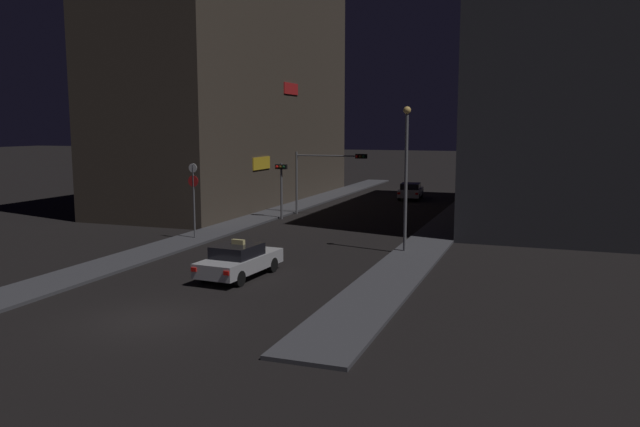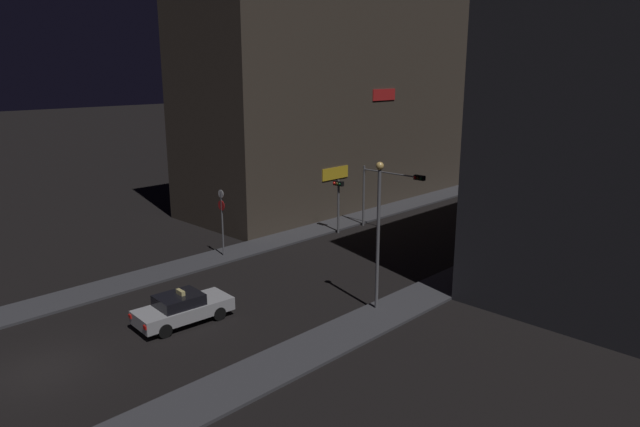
# 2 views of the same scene
# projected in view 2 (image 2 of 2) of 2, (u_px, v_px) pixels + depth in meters

# --- Properties ---
(ground_plane) EXTENTS (300.00, 300.00, 0.00)m
(ground_plane) POSITION_uv_depth(u_px,v_px,m) (42.00, 371.00, 22.17)
(ground_plane) COLOR black
(sidewalk_left) EXTENTS (2.47, 56.06, 0.13)m
(sidewalk_left) POSITION_uv_depth(u_px,v_px,m) (358.00, 218.00, 44.45)
(sidewalk_left) COLOR #424247
(sidewalk_left) RESTS_ON ground_plane
(sidewalk_right) EXTENTS (2.47, 56.06, 0.13)m
(sidewalk_right) POSITION_uv_depth(u_px,v_px,m) (510.00, 254.00, 35.91)
(sidewalk_right) COLOR #424247
(sidewalk_right) RESTS_ON ground_plane
(building_facade_left) EXTENTS (9.65, 28.50, 20.23)m
(building_facade_left) POSITION_uv_depth(u_px,v_px,m) (340.00, 83.00, 49.10)
(building_facade_left) COLOR #473D33
(building_facade_left) RESTS_ON ground_plane
(taxi) EXTENTS (2.12, 4.57, 1.62)m
(taxi) POSITION_uv_depth(u_px,v_px,m) (183.00, 308.00, 26.18)
(taxi) COLOR #B7B7BC
(taxi) RESTS_ON ground_plane
(far_car) EXTENTS (2.20, 4.59, 1.42)m
(far_car) POSITION_uv_depth(u_px,v_px,m) (513.00, 202.00, 46.83)
(far_car) COLOR #B7B7BC
(far_car) RESTS_ON ground_plane
(traffic_light_overhead) EXTENTS (5.32, 0.42, 4.50)m
(traffic_light_overhead) POSITION_uv_depth(u_px,v_px,m) (388.00, 185.00, 40.33)
(traffic_light_overhead) COLOR slate
(traffic_light_overhead) RESTS_ON ground_plane
(traffic_light_left_kerb) EXTENTS (0.80, 0.42, 3.84)m
(traffic_light_left_kerb) POSITION_uv_depth(u_px,v_px,m) (338.00, 195.00, 40.10)
(traffic_light_left_kerb) COLOR slate
(traffic_light_left_kerb) RESTS_ON ground_plane
(sign_pole_left) EXTENTS (0.63, 0.10, 4.15)m
(sign_pole_left) POSITION_uv_depth(u_px,v_px,m) (222.00, 216.00, 34.87)
(sign_pole_left) COLOR slate
(sign_pole_left) RESTS_ON sidewalk_left
(street_lamp_near_block) EXTENTS (0.37, 0.37, 7.12)m
(street_lamp_near_block) POSITION_uv_depth(u_px,v_px,m) (378.00, 224.00, 26.69)
(street_lamp_near_block) COLOR slate
(street_lamp_near_block) RESTS_ON sidewalk_right
(street_lamp_far_block) EXTENTS (0.51, 0.51, 9.00)m
(street_lamp_far_block) POSITION_uv_depth(u_px,v_px,m) (544.00, 152.00, 37.31)
(street_lamp_far_block) COLOR slate
(street_lamp_far_block) RESTS_ON sidewalk_right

